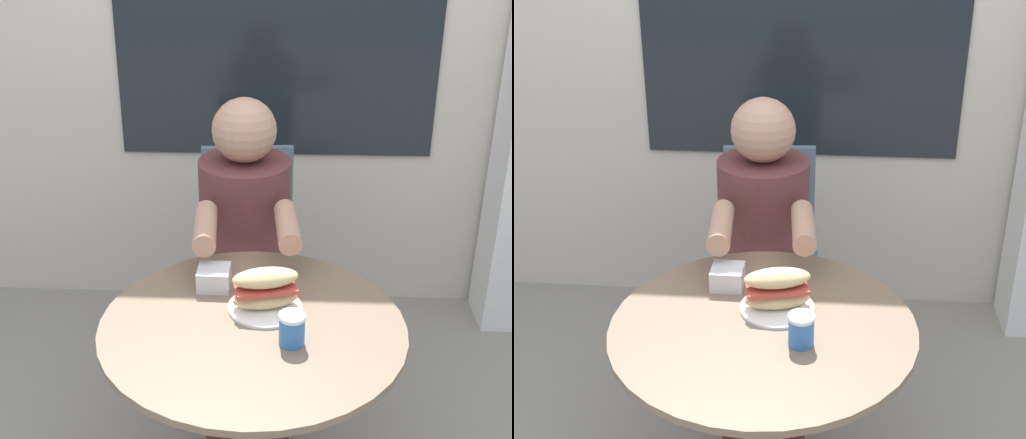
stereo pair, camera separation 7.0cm
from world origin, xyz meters
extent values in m
cylinder|color=brown|center=(0.00, 0.00, 0.73)|extent=(0.80, 0.80, 0.02)
cylinder|color=#515156|center=(0.00, 0.00, 0.37)|extent=(0.06, 0.06, 0.71)
cube|color=slate|center=(-0.05, 0.82, 0.44)|extent=(0.41, 0.41, 0.02)
cube|color=slate|center=(-0.07, 0.99, 0.66)|extent=(0.35, 0.06, 0.42)
cylinder|color=slate|center=(0.12, 0.67, 0.21)|extent=(0.03, 0.03, 0.43)
cylinder|color=slate|center=(-0.21, 0.64, 0.21)|extent=(0.03, 0.03, 0.43)
cylinder|color=slate|center=(0.10, 1.00, 0.21)|extent=(0.03, 0.03, 0.43)
cylinder|color=slate|center=(-0.23, 0.97, 0.21)|extent=(0.03, 0.03, 0.43)
cube|color=brown|center=(-0.05, 0.54, 0.23)|extent=(0.32, 0.40, 0.45)
cylinder|color=brown|center=(-0.05, 0.60, 0.71)|extent=(0.30, 0.30, 0.51)
sphere|color=tan|center=(-0.05, 0.60, 1.07)|extent=(0.21, 0.21, 0.21)
cylinder|color=tan|center=(0.09, 0.34, 0.86)|extent=(0.09, 0.25, 0.07)
cylinder|color=tan|center=(-0.15, 0.32, 0.86)|extent=(0.09, 0.25, 0.07)
cylinder|color=white|center=(0.03, 0.07, 0.75)|extent=(0.20, 0.20, 0.01)
ellipsoid|color=#DBB77A|center=(0.03, 0.07, 0.78)|extent=(0.19, 0.11, 0.05)
cube|color=#B74233|center=(0.03, 0.07, 0.81)|extent=(0.18, 0.12, 0.01)
ellipsoid|color=#DBB77A|center=(0.03, 0.07, 0.84)|extent=(0.19, 0.11, 0.05)
cylinder|color=#336BB7|center=(0.10, -0.08, 0.78)|extent=(0.06, 0.06, 0.07)
cylinder|color=white|center=(0.10, -0.08, 0.82)|extent=(0.07, 0.07, 0.01)
cube|color=silver|center=(-0.12, 0.18, 0.77)|extent=(0.09, 0.09, 0.06)
camera|label=1|loc=(0.08, -1.54, 1.79)|focal=50.00mm
camera|label=2|loc=(0.15, -1.54, 1.79)|focal=50.00mm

